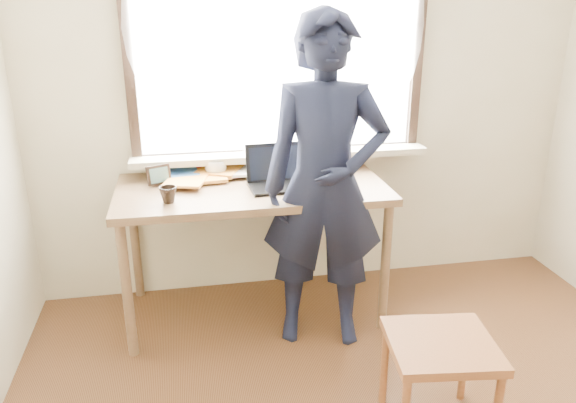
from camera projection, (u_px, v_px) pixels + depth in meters
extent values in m
cube|color=beige|center=(310.00, 92.00, 3.51)|extent=(3.50, 0.02, 2.60)
cube|color=white|center=(279.00, 43.00, 3.35)|extent=(1.70, 0.01, 1.30)
cube|color=black|center=(280.00, 153.00, 3.58)|extent=(1.82, 0.06, 0.06)
cube|color=black|center=(127.00, 45.00, 3.18)|extent=(0.06, 0.06, 1.30)
cube|color=black|center=(418.00, 41.00, 3.49)|extent=(0.06, 0.06, 1.30)
cube|color=beige|center=(282.00, 154.00, 3.51)|extent=(1.85, 0.20, 0.04)
cube|color=white|center=(281.00, 26.00, 3.25)|extent=(1.95, 0.02, 1.65)
cube|color=brown|center=(252.00, 189.00, 3.26)|extent=(1.55, 0.78, 0.04)
cylinder|color=brown|center=(127.00, 291.00, 2.97)|extent=(0.06, 0.06, 0.79)
cylinder|color=brown|center=(135.00, 240.00, 3.59)|extent=(0.06, 0.06, 0.79)
cylinder|color=brown|center=(385.00, 268.00, 3.23)|extent=(0.06, 0.06, 0.79)
cylinder|color=brown|center=(351.00, 224.00, 3.84)|extent=(0.06, 0.06, 0.79)
cube|color=black|center=(279.00, 187.00, 3.20)|extent=(0.35, 0.26, 0.02)
cube|color=black|center=(275.00, 162.00, 3.27)|extent=(0.34, 0.09, 0.22)
cube|color=black|center=(275.00, 162.00, 3.27)|extent=(0.30, 0.07, 0.18)
cube|color=black|center=(280.00, 187.00, 3.19)|extent=(0.31, 0.16, 0.00)
imported|color=white|center=(216.00, 168.00, 3.40)|extent=(0.18, 0.18, 0.10)
imported|color=black|center=(168.00, 195.00, 2.97)|extent=(0.13, 0.13, 0.09)
ellipsoid|color=black|center=(342.00, 183.00, 3.25)|extent=(0.09, 0.06, 0.03)
cube|color=#3870B8|center=(179.00, 174.00, 3.45)|extent=(0.27, 0.27, 0.00)
cube|color=maroon|center=(214.00, 176.00, 3.37)|extent=(0.38, 0.38, 0.02)
cube|color=maroon|center=(155.00, 172.00, 3.42)|extent=(0.27, 0.34, 0.02)
cube|color=#3870B8|center=(223.00, 173.00, 3.43)|extent=(0.27, 0.31, 0.00)
cube|color=#3870B8|center=(220.00, 168.00, 3.49)|extent=(0.30, 0.27, 0.02)
cube|color=white|center=(187.00, 180.00, 3.26)|extent=(0.32, 0.29, 0.01)
cube|color=maroon|center=(194.00, 170.00, 3.43)|extent=(0.33, 0.30, 0.01)
cube|color=white|center=(177.00, 172.00, 3.36)|extent=(0.35, 0.35, 0.02)
imported|color=white|center=(191.00, 175.00, 3.41)|extent=(0.31, 0.33, 0.02)
imported|color=white|center=(308.00, 166.00, 3.59)|extent=(0.20, 0.26, 0.02)
cube|color=black|center=(159.00, 176.00, 3.23)|extent=(0.13, 0.07, 0.11)
cube|color=#2D632C|center=(159.00, 176.00, 3.23)|extent=(0.10, 0.05, 0.08)
cube|color=brown|center=(442.00, 345.00, 2.43)|extent=(0.50, 0.49, 0.04)
cylinder|color=brown|center=(384.00, 365.00, 2.68)|extent=(0.04, 0.04, 0.42)
cylinder|color=brown|center=(465.00, 362.00, 2.70)|extent=(0.04, 0.04, 0.42)
imported|color=black|center=(325.00, 186.00, 2.99)|extent=(0.74, 0.56, 1.82)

